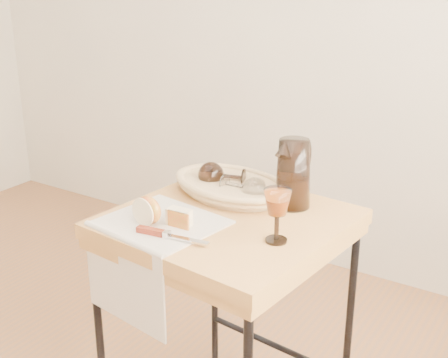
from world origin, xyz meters
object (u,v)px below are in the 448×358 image
Objects in this scene: bread_basket at (231,188)px; pitcher at (293,173)px; side_table at (228,331)px; goblet_lying_b at (242,186)px; tea_towel at (161,223)px; table_knife at (169,235)px; wine_goblet at (277,216)px; apple_half at (149,210)px; goblet_lying_a at (225,176)px.

bread_basket is 0.21m from pitcher.
side_table is 0.45m from goblet_lying_b.
table_knife is at bearing -31.98° from tea_towel.
pitcher is at bearing 107.27° from wine_goblet.
apple_half reaches higher than bread_basket.
wine_goblet is at bearing 22.68° from apple_half.
side_table is 3.15× the size of pitcher.
bread_basket is at bearing 135.27° from goblet_lying_a.
goblet_lying_a is at bearing 143.46° from wine_goblet.
tea_towel is (-0.13, -0.14, 0.39)m from side_table.
goblet_lying_a reaches higher than tea_towel.
bread_basket is at bearing 83.49° from apple_half.
goblet_lying_a reaches higher than apple_half.
pitcher is (0.15, 0.05, 0.05)m from goblet_lying_b.
goblet_lying_b is at bearing -169.59° from pitcher.
side_table is 8.94× the size of apple_half.
bread_basket is at bearing 119.35° from side_table.
apple_half reaches higher than tea_towel.
goblet_lying_b is at bearing 138.20° from goblet_lying_a.
pitcher reaches higher than goblet_lying_b.
pitcher is 0.25m from wine_goblet.
goblet_lying_b reaches higher than table_knife.
goblet_lying_b reaches higher than bread_basket.
tea_towel is at bearing 55.54° from apple_half.
side_table is 0.46m from table_knife.
apple_half is at bearing -163.86° from wine_goblet.
goblet_lying_b is 0.29m from wine_goblet.
goblet_lying_a is 0.37m from table_knife.
tea_towel is 2.62× the size of goblet_lying_b.
goblet_lying_a is 1.55× the size of apple_half.
side_table is 6.57× the size of goblet_lying_b.
wine_goblet is 0.72× the size of table_knife.
pitcher reaches higher than goblet_lying_a.
wine_goblet is (0.32, 0.07, 0.07)m from tea_towel.
side_table is 0.48m from goblet_lying_a.
pitcher is (0.20, 0.03, 0.08)m from bread_basket.
apple_half is at bearing -94.42° from bread_basket.
pitcher is at bearing 59.42° from tea_towel.
apple_half is (-0.04, -0.32, -0.01)m from goblet_lying_a.
goblet_lying_a is (-0.11, 0.16, 0.44)m from side_table.
pitcher is (0.25, 0.31, 0.10)m from tea_towel.
wine_goblet is (0.27, -0.21, 0.05)m from bread_basket.
tea_towel is at bearing 131.70° from table_knife.
tea_towel is 0.34m from wine_goblet.
tea_towel is 2.30× the size of goblet_lying_a.
table_knife is (0.06, -0.37, -0.04)m from goblet_lying_a.
goblet_lying_a is 0.33m from apple_half.
table_knife is at bearing -16.18° from apple_half.
wine_goblet is (0.07, -0.24, -0.03)m from pitcher.
goblet_lying_a is 0.91× the size of wine_goblet.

